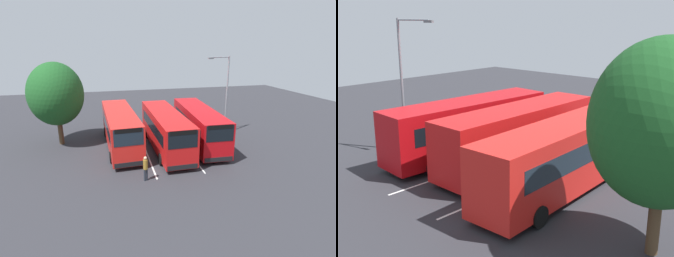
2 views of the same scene
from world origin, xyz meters
The scene contains 9 objects.
ground_plane centered at (0.00, 0.00, 0.00)m, with size 64.42×64.42×0.00m, color #2B2B30.
bus_far_left centered at (-0.63, -3.81, 1.81)m, with size 10.61×2.92×3.32m.
bus_center_left centered at (0.76, 0.03, 1.81)m, with size 10.54×2.65×3.32m.
bus_center_right centered at (0.16, 3.39, 1.81)m, with size 10.65×3.06×3.32m.
pedestrian centered at (6.25, -2.71, 1.06)m, with size 0.39×0.39×1.78m.
street_lamp centered at (-1.74, 6.81, 4.56)m, with size 0.80×2.52×7.92m.
depot_tree centered at (-2.74, -9.19, 4.73)m, with size 5.37×4.83×7.56m.
lane_stripe_outer_left centered at (0.00, -1.79, 0.00)m, with size 12.63×0.12×0.01m, color silver.
lane_stripe_inner_left centered at (0.00, 1.79, 0.00)m, with size 12.63×0.12×0.01m, color silver.
Camera 1 is at (22.45, -5.27, 8.91)m, focal length 28.30 mm.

